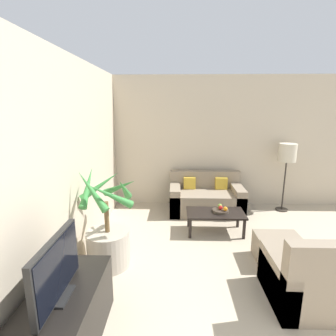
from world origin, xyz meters
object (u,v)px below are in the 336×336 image
coffee_table (215,215)px  orange_fruit (225,209)px  sofa_loveseat (206,198)px  potted_palm (108,237)px  tv_console (62,325)px  floor_lamp (287,155)px  apple_red (221,208)px  television (57,269)px  apple_green (220,206)px  armchair (314,280)px  fruit_bowl (220,211)px  ottoman (279,250)px

coffee_table → orange_fruit: size_ratio=13.05×
sofa_loveseat → orange_fruit: bearing=-77.8°
sofa_loveseat → coffee_table: (0.06, -0.92, 0.04)m
potted_palm → tv_console: bearing=-92.8°
potted_palm → floor_lamp: 3.74m
coffee_table → apple_red: (0.08, 0.01, 0.13)m
potted_palm → orange_fruit: size_ratio=18.33×
potted_palm → floor_lamp: bearing=33.1°
television → apple_green: bearing=54.3°
tv_console → coffee_table: size_ratio=1.32×
tv_console → apple_red: bearing=53.4°
television → coffee_table: size_ratio=0.80×
television → tv_console: bearing=180.0°
apple_green → armchair: armchair is taller
coffee_table → television: bearing=-125.3°
fruit_bowl → apple_green: apple_green is taller
apple_red → ottoman: size_ratio=0.12×
orange_fruit → armchair: bearing=-67.4°
ottoman → potted_palm: bearing=-176.8°
potted_palm → coffee_table: size_ratio=1.40×
armchair → ottoman: (-0.07, 0.77, -0.10)m
apple_red → apple_green: same height
sofa_loveseat → ottoman: 1.94m
television → floor_lamp: bearing=46.5°
tv_console → sofa_loveseat: bearing=64.0°
apple_red → potted_palm: bearing=-148.9°
fruit_bowl → tv_console: bearing=-126.6°
sofa_loveseat → armchair: armchair is taller
tv_console → television: (0.00, 0.00, 0.54)m
sofa_loveseat → floor_lamp: size_ratio=1.04×
fruit_bowl → potted_palm: bearing=-148.9°
floor_lamp → television: bearing=-133.5°
television → orange_fruit: (1.76, 2.23, -0.37)m
tv_console → floor_lamp: 4.64m
tv_console → television: size_ratio=1.65×
tv_console → orange_fruit: 2.85m
tv_console → apple_red: (1.70, 2.28, 0.17)m
floor_lamp → ottoman: bearing=-112.6°
television → ottoman: bearing=31.3°
coffee_table → apple_green: (0.08, 0.09, 0.13)m
apple_green → television: bearing=-125.7°
coffee_table → fruit_bowl: 0.11m
apple_green → ottoman: (0.65, -0.94, -0.26)m
ottoman → orange_fruit: bearing=126.3°
armchair → fruit_bowl: bearing=113.9°
apple_red → armchair: size_ratio=0.08×
sofa_loveseat → apple_red: (0.14, -0.91, 0.16)m
tv_console → ottoman: bearing=31.2°
floor_lamp → fruit_bowl: size_ratio=5.10×
potted_palm → sofa_loveseat: bearing=51.7°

